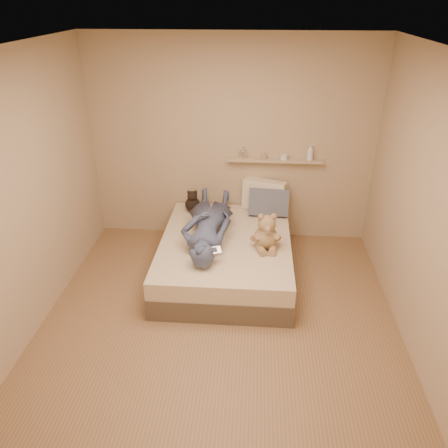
# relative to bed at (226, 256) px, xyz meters

# --- Properties ---
(room) EXTENTS (3.80, 3.80, 3.80)m
(room) POSITION_rel_bed_xyz_m (0.00, -0.93, 1.08)
(room) COLOR #8D6749
(room) RESTS_ON ground
(bed) EXTENTS (1.50, 1.90, 0.45)m
(bed) POSITION_rel_bed_xyz_m (0.00, 0.00, 0.00)
(bed) COLOR brown
(bed) RESTS_ON floor
(game_console) EXTENTS (0.20, 0.14, 0.06)m
(game_console) POSITION_rel_bed_xyz_m (-0.10, -0.52, 0.39)
(game_console) COLOR silver
(game_console) RESTS_ON bed
(teddy_bear) EXTENTS (0.36, 0.35, 0.43)m
(teddy_bear) POSITION_rel_bed_xyz_m (0.46, -0.16, 0.40)
(teddy_bear) COLOR tan
(teddy_bear) RESTS_ON bed
(dark_plush) EXTENTS (0.19, 0.19, 0.30)m
(dark_plush) POSITION_rel_bed_xyz_m (-0.48, 0.69, 0.36)
(dark_plush) COLOR black
(dark_plush) RESTS_ON bed
(pillow_cream) EXTENTS (0.58, 0.36, 0.41)m
(pillow_cream) POSITION_rel_bed_xyz_m (0.44, 0.83, 0.43)
(pillow_cream) COLOR #F4E2C1
(pillow_cream) RESTS_ON bed
(pillow_grey) EXTENTS (0.51, 0.26, 0.37)m
(pillow_grey) POSITION_rel_bed_xyz_m (0.50, 0.69, 0.40)
(pillow_grey) COLOR slate
(pillow_grey) RESTS_ON bed
(person) EXTENTS (0.56, 1.51, 0.36)m
(person) POSITION_rel_bed_xyz_m (-0.21, 0.05, 0.41)
(person) COLOR #434969
(person) RESTS_ON bed
(wall_shelf) EXTENTS (1.20, 0.12, 0.03)m
(wall_shelf) POSITION_rel_bed_xyz_m (0.55, 0.91, 0.88)
(wall_shelf) COLOR tan
(wall_shelf) RESTS_ON wall_back
(shelf_bottles) EXTENTS (0.92, 0.10, 0.20)m
(shelf_bottles) POSITION_rel_bed_xyz_m (0.64, 0.91, 0.96)
(shelf_bottles) COLOR silver
(shelf_bottles) RESTS_ON wall_shelf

